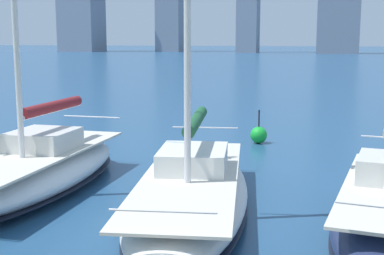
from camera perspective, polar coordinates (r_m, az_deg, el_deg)
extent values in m
cube|color=gray|center=(180.67, -2.26, 13.39)|extent=(8.00, 9.86, 33.21)
cylinder|color=silver|center=(9.01, 19.65, -8.00)|extent=(1.44, 0.21, 0.04)
ellipsoid|color=white|center=(13.52, -0.13, -7.17)|extent=(4.31, 9.79, 0.91)
ellipsoid|color=black|center=(13.60, -0.13, -8.18)|extent=(4.33, 9.84, 0.10)
cube|color=beige|center=(13.39, -0.13, -5.19)|extent=(3.63, 8.59, 0.06)
cube|color=silver|center=(13.87, 0.12, -3.38)|extent=(2.01, 2.33, 0.55)
cylinder|color=silver|center=(12.27, -0.51, 12.68)|extent=(0.16, 0.16, 8.09)
cylinder|color=silver|center=(14.41, 0.41, 0.25)|extent=(0.75, 3.94, 0.12)
cylinder|color=#1E5633|center=(14.39, 0.42, 0.73)|extent=(0.90, 3.66, 0.32)
cylinder|color=silver|center=(9.11, -3.14, -8.92)|extent=(1.83, 0.33, 0.04)
cylinder|color=silver|center=(17.43, 1.38, 0.00)|extent=(2.11, 0.38, 0.04)
ellipsoid|color=silver|center=(15.89, -16.34, -4.70)|extent=(2.91, 8.41, 1.08)
ellipsoid|color=black|center=(15.97, -16.29, -5.74)|extent=(2.92, 8.46, 0.10)
cube|color=beige|center=(15.76, -16.43, -2.69)|extent=(2.39, 7.40, 0.06)
cube|color=silver|center=(16.13, -15.57, -1.27)|extent=(1.70, 1.86, 0.55)
cylinder|color=silver|center=(16.55, -14.61, 1.76)|extent=(0.16, 3.52, 0.12)
cylinder|color=maroon|center=(16.53, -14.62, 2.17)|extent=(0.36, 3.24, 0.32)
cylinder|color=silver|center=(18.95, -10.67, 1.14)|extent=(2.10, 0.07, 0.04)
sphere|color=green|center=(22.47, 7.12, -0.79)|extent=(0.70, 0.70, 0.70)
cylinder|color=black|center=(22.35, 7.16, 0.97)|extent=(0.06, 0.06, 0.70)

